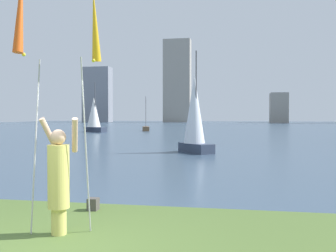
# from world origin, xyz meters

# --- Properties ---
(ground) EXTENTS (120.00, 138.00, 0.12)m
(ground) POSITION_xyz_m (0.00, 50.95, -0.06)
(ground) COLOR #4C662D
(person) EXTENTS (0.70, 0.52, 1.91)m
(person) POSITION_xyz_m (-0.16, 0.96, 0.94)
(person) COLOR #D8CC66
(person) RESTS_ON ground
(kite_flag_left) EXTENTS (0.16, 0.76, 4.34)m
(kite_flag_left) POSITION_xyz_m (-0.60, 0.63, 3.52)
(kite_flag_left) COLOR #B2B2B7
(kite_flag_left) RESTS_ON ground
(kite_flag_right) EXTENTS (0.16, 0.78, 4.11)m
(kite_flag_right) POSITION_xyz_m (0.28, 1.44, 3.39)
(kite_flag_right) COLOR #B2B2B7
(kite_flag_right) RESTS_ON ground
(bag) EXTENTS (0.20, 0.22, 0.25)m
(bag) POSITION_xyz_m (-0.22, 2.62, 0.12)
(bag) COLOR #4C4742
(bag) RESTS_ON ground
(sailboat_1) EXTENTS (1.27, 2.08, 4.22)m
(sailboat_1) POSITION_xyz_m (-8.70, 42.07, 0.31)
(sailboat_1) COLOR brown
(sailboat_1) RESTS_ON ground
(sailboat_5) EXTENTS (3.08, 2.31, 5.65)m
(sailboat_5) POSITION_xyz_m (-13.73, 37.77, 1.96)
(sailboat_5) COLOR #333D51
(sailboat_5) RESTS_ON ground
(sailboat_7) EXTENTS (2.06, 2.24, 5.26)m
(sailboat_7) POSITION_xyz_m (0.40, 15.38, 1.93)
(sailboat_7) COLOR #333D51
(sailboat_7) RESTS_ON ground
(skyline_tower_0) EXTENTS (7.68, 4.01, 15.23)m
(skyline_tower_0) POSITION_xyz_m (-36.71, 100.04, 7.62)
(skyline_tower_0) COLOR gray
(skyline_tower_0) RESTS_ON ground
(skyline_tower_1) EXTENTS (7.21, 3.74, 22.15)m
(skyline_tower_1) POSITION_xyz_m (-14.14, 100.18, 11.07)
(skyline_tower_1) COLOR gray
(skyline_tower_1) RESTS_ON ground
(skyline_tower_2) EXTENTS (4.31, 5.63, 7.51)m
(skyline_tower_2) POSITION_xyz_m (12.15, 98.04, 3.76)
(skyline_tower_2) COLOR gray
(skyline_tower_2) RESTS_ON ground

